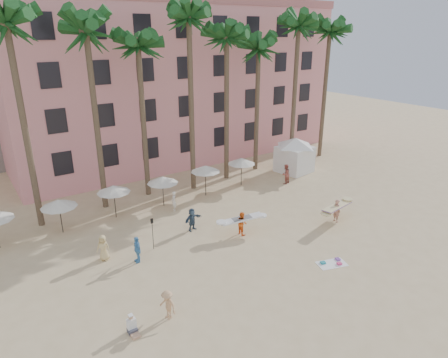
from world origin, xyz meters
TOP-DOWN VIEW (x-y plane):
  - ground at (0.00, 0.00)m, footprint 120.00×120.00m
  - pink_hotel at (7.00, 26.00)m, footprint 35.00×14.00m
  - palm_row at (0.51, 15.00)m, footprint 44.40×5.40m
  - umbrella_row at (-3.00, 12.50)m, footprint 22.50×2.70m
  - cabana at (13.69, 12.64)m, footprint 5.09×5.09m
  - beach_towel at (3.65, -1.25)m, footprint 2.02×1.49m
  - carrier_yellow at (8.37, 2.56)m, footprint 3.55×1.59m
  - carrier_white at (1.37, 5.02)m, footprint 3.12×1.46m
  - beachgoers at (-1.13, 6.80)m, footprint 19.42×12.05m
  - paddle at (-4.67, 6.60)m, footprint 0.18×0.04m
  - seated_man at (-8.83, 0.07)m, footprint 0.43×0.75m

SIDE VIEW (x-z plane):
  - ground at x=0.00m, z-range 0.00..0.00m
  - beach_towel at x=3.65m, z-range -0.04..0.10m
  - seated_man at x=-8.83m, z-range -0.15..0.83m
  - beachgoers at x=-1.13m, z-range -0.08..1.79m
  - carrier_white at x=1.37m, z-range 0.07..1.73m
  - carrier_yellow at x=8.37m, z-range 0.12..1.91m
  - paddle at x=-4.67m, z-range 0.30..2.52m
  - cabana at x=13.69m, z-range 0.32..3.82m
  - umbrella_row at x=-3.00m, z-range 0.97..3.69m
  - pink_hotel at x=7.00m, z-range 0.00..16.00m
  - palm_row at x=0.51m, z-range 4.82..21.12m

